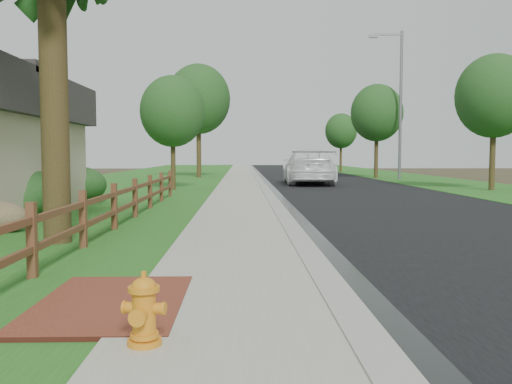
{
  "coord_description": "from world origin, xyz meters",
  "views": [
    {
      "loc": [
        -0.74,
        -7.0,
        1.75
      ],
      "look_at": [
        -0.46,
        3.12,
        1.04
      ],
      "focal_mm": 38.0,
      "sensor_mm": 36.0,
      "label": 1
    }
  ],
  "objects_px": {
    "ranch_fence": "(126,200)",
    "streetlight": "(398,96)",
    "dark_car_mid": "(321,167)",
    "fire_hydrant": "(144,311)",
    "white_suv": "(308,167)"
  },
  "relations": [
    {
      "from": "fire_hydrant",
      "to": "dark_car_mid",
      "type": "height_order",
      "value": "dark_car_mid"
    },
    {
      "from": "dark_car_mid",
      "to": "fire_hydrant",
      "type": "bearing_deg",
      "value": 73.77
    },
    {
      "from": "ranch_fence",
      "to": "white_suv",
      "type": "distance_m",
      "value": 19.28
    },
    {
      "from": "ranch_fence",
      "to": "fire_hydrant",
      "type": "xyz_separation_m",
      "value": [
        2.02,
        -8.8,
        -0.22
      ]
    },
    {
      "from": "dark_car_mid",
      "to": "streetlight",
      "type": "xyz_separation_m",
      "value": [
        4.21,
        -7.06,
        4.98
      ]
    },
    {
      "from": "ranch_fence",
      "to": "white_suv",
      "type": "bearing_deg",
      "value": 69.46
    },
    {
      "from": "ranch_fence",
      "to": "streetlight",
      "type": "relative_size",
      "value": 1.68
    },
    {
      "from": "white_suv",
      "to": "dark_car_mid",
      "type": "relative_size",
      "value": 1.66
    },
    {
      "from": "fire_hydrant",
      "to": "dark_car_mid",
      "type": "xyz_separation_m",
      "value": [
        7.31,
        39.37,
        0.32
      ]
    },
    {
      "from": "dark_car_mid",
      "to": "streetlight",
      "type": "bearing_deg",
      "value": 115.08
    },
    {
      "from": "white_suv",
      "to": "dark_car_mid",
      "type": "height_order",
      "value": "white_suv"
    },
    {
      "from": "fire_hydrant",
      "to": "dark_car_mid",
      "type": "bearing_deg",
      "value": 79.48
    },
    {
      "from": "white_suv",
      "to": "streetlight",
      "type": "distance_m",
      "value": 9.89
    },
    {
      "from": "fire_hydrant",
      "to": "white_suv",
      "type": "distance_m",
      "value": 27.27
    },
    {
      "from": "white_suv",
      "to": "streetlight",
      "type": "height_order",
      "value": "streetlight"
    }
  ]
}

